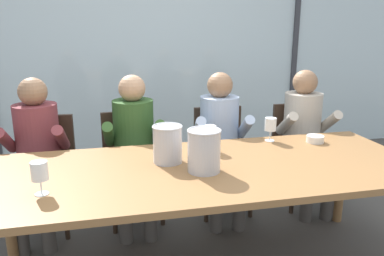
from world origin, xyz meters
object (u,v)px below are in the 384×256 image
Objects in this scene: chair_right_of_center at (298,145)px; chair_left_of_center at (130,157)px; wine_glass_near_bucket at (210,134)px; person_pale_blue_shirt at (221,136)px; chair_center at (220,150)px; tasting_bowl at (315,139)px; chair_near_curtain at (46,163)px; wine_glass_by_left_taster at (39,172)px; person_maroon_top at (36,148)px; ice_bucket_primary at (204,150)px; person_beige_jumper at (305,130)px; wine_glass_center_pour at (270,125)px; dining_table at (205,176)px; person_olive_shirt at (134,141)px; ice_bucket_secondary at (168,143)px.

chair_left_of_center is at bearing 177.80° from chair_right_of_center.
wine_glass_near_bucket is at bearing -150.13° from chair_right_of_center.
chair_right_of_center is at bearing -7.27° from chair_left_of_center.
chair_left_of_center is 0.77m from person_pale_blue_shirt.
chair_center is 0.85m from tasting_bowl.
wine_glass_by_left_taster is (0.15, -1.11, 0.35)m from chair_near_curtain.
chair_near_curtain is 0.22m from person_maroon_top.
person_maroon_top is 1.38m from ice_bucket_primary.
chair_center is 3.45× the size of ice_bucket_primary.
wine_glass_by_left_taster is (-2.00, -0.98, 0.18)m from person_beige_jumper.
chair_center is at bearing 130.69° from tasting_bowl.
chair_left_of_center is at bearing 128.74° from wine_glass_near_bucket.
wine_glass_by_left_taster is at bearing -158.14° from wine_glass_center_pour.
wine_glass_near_bucket is (0.13, 0.36, -0.01)m from ice_bucket_primary.
chair_near_curtain is 0.73× the size of person_beige_jumper.
tasting_bowl is (0.57, -0.49, 0.08)m from person_pale_blue_shirt.
tasting_bowl is (0.91, 0.30, 0.08)m from dining_table.
wine_glass_near_bucket is at bearing -57.92° from chair_left_of_center.
dining_table is at bearing -62.44° from person_olive_shirt.
wine_glass_center_pour is at bearing -65.35° from chair_center.
chair_right_of_center is (1.11, 0.91, -0.17)m from dining_table.
wine_glass_near_bucket is (-1.00, -0.61, 0.34)m from chair_right_of_center.
dining_table is 1.45m from chair_right_of_center.
wine_glass_center_pour reaches higher than chair_left_of_center.
person_olive_shirt is 1.05m from wine_glass_center_pour.
dining_table is at bearing -33.69° from chair_near_curtain.
ice_bucket_secondary is 1.35× the size of wine_glass_near_bucket.
ice_bucket_secondary is (-0.18, 0.20, -0.01)m from ice_bucket_primary.
chair_center is at bearing 174.83° from person_beige_jumper.
person_olive_shirt is (-1.48, -0.12, 0.17)m from chair_right_of_center.
ice_bucket_primary reaches higher than tasting_bowl.
dining_table is 0.75m from wine_glass_center_pour.
person_beige_jumper is (1.47, 0.00, 0.00)m from person_olive_shirt.
wine_glass_center_pour is at bearing 34.33° from dining_table.
person_olive_shirt is at bearing -174.98° from person_beige_jumper.
chair_near_curtain is 2.16m from person_beige_jumper.
person_pale_blue_shirt is at bearing 139.40° from tasting_bowl.
person_beige_jumper reaches higher than chair_near_curtain.
ice_bucket_secondary is 0.35m from wine_glass_near_bucket.
chair_right_of_center is 2.21m from person_maroon_top.
person_beige_jumper is at bearing -97.02° from chair_right_of_center.
person_olive_shirt is (0.69, -0.13, 0.17)m from chair_near_curtain.
ice_bucket_primary is at bearing -36.26° from chair_near_curtain.
person_beige_jumper is 5.06× the size of ice_bucket_secondary.
chair_left_of_center is 1.51m from chair_right_of_center.
dining_table is 15.40× the size of wine_glass_by_left_taster.
person_pale_blue_shirt is at bearing 2.43° from person_maroon_top.
person_pale_blue_shirt is (0.34, 0.79, 0.01)m from dining_table.
tasting_bowl is (-0.20, -0.60, 0.25)m from chair_right_of_center.
chair_right_of_center is 0.21m from person_beige_jumper.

